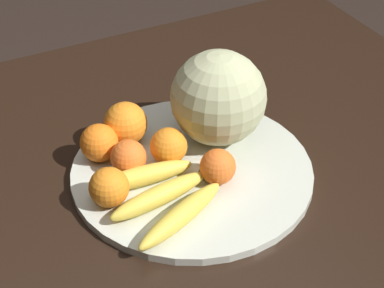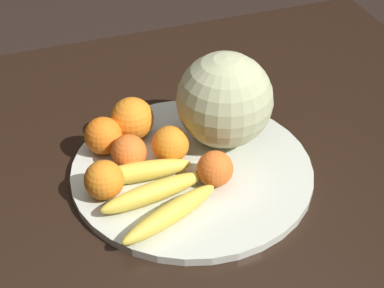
# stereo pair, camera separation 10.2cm
# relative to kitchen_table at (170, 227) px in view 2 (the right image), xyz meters

# --- Properties ---
(kitchen_table) EXTENTS (1.28, 1.04, 0.72)m
(kitchen_table) POSITION_rel_kitchen_table_xyz_m (0.00, 0.00, 0.00)
(kitchen_table) COLOR black
(kitchen_table) RESTS_ON ground_plane
(fruit_bowl) EXTENTS (0.40, 0.40, 0.01)m
(fruit_bowl) POSITION_rel_kitchen_table_xyz_m (0.05, 0.02, 0.10)
(fruit_bowl) COLOR beige
(fruit_bowl) RESTS_ON kitchen_table
(melon) EXTENTS (0.16, 0.16, 0.16)m
(melon) POSITION_rel_kitchen_table_xyz_m (0.12, 0.07, 0.19)
(melon) COLOR #B2B789
(melon) RESTS_ON fruit_bowl
(banana_bunch) EXTENTS (0.19, 0.18, 0.03)m
(banana_bunch) POSITION_rel_kitchen_table_xyz_m (-0.03, -0.04, 0.12)
(banana_bunch) COLOR #473819
(banana_bunch) RESTS_ON fruit_bowl
(orange_front_left) EXTENTS (0.07, 0.07, 0.07)m
(orange_front_left) POSITION_rel_kitchen_table_xyz_m (-0.02, 0.13, 0.14)
(orange_front_left) COLOR orange
(orange_front_left) RESTS_ON fruit_bowl
(orange_front_right) EXTENTS (0.06, 0.06, 0.06)m
(orange_front_right) POSITION_rel_kitchen_table_xyz_m (-0.10, -0.00, 0.14)
(orange_front_right) COLOR orange
(orange_front_right) RESTS_ON fruit_bowl
(orange_mid_center) EXTENTS (0.06, 0.06, 0.06)m
(orange_mid_center) POSITION_rel_kitchen_table_xyz_m (0.07, -0.03, 0.13)
(orange_mid_center) COLOR orange
(orange_mid_center) RESTS_ON fruit_bowl
(orange_back_left) EXTENTS (0.06, 0.06, 0.06)m
(orange_back_left) POSITION_rel_kitchen_table_xyz_m (-0.08, 0.11, 0.14)
(orange_back_left) COLOR orange
(orange_back_left) RESTS_ON fruit_bowl
(orange_back_right) EXTENTS (0.06, 0.06, 0.06)m
(orange_back_right) POSITION_rel_kitchen_table_xyz_m (0.02, 0.05, 0.14)
(orange_back_right) COLOR orange
(orange_back_right) RESTS_ON fruit_bowl
(orange_top_small) EXTENTS (0.06, 0.06, 0.06)m
(orange_top_small) POSITION_rel_kitchen_table_xyz_m (-0.05, 0.06, 0.13)
(orange_top_small) COLOR orange
(orange_top_small) RESTS_ON fruit_bowl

